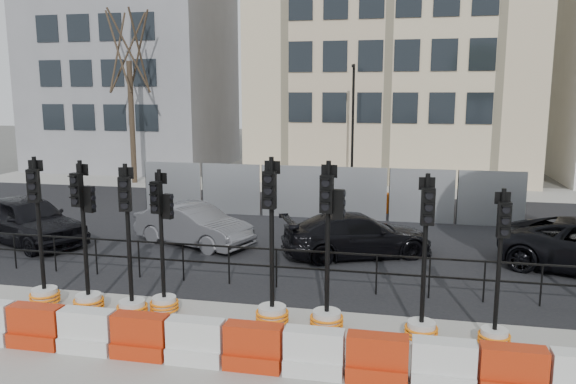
% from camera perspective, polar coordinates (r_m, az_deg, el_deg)
% --- Properties ---
extents(ground, '(120.00, 120.00, 0.00)m').
position_cam_1_polar(ground, '(12.78, -2.42, -11.53)').
color(ground, '#51514C').
rests_on(ground, ground).
extents(sidewalk_near, '(40.00, 6.00, 0.02)m').
position_cam_1_polar(sidewalk_near, '(10.15, -6.78, -17.52)').
color(sidewalk_near, gray).
rests_on(sidewalk_near, ground).
extents(road, '(40.00, 14.00, 0.03)m').
position_cam_1_polar(road, '(19.32, 2.70, -3.99)').
color(road, black).
rests_on(road, ground).
extents(sidewalk_far, '(40.00, 4.00, 0.02)m').
position_cam_1_polar(sidewalk_far, '(28.06, 5.63, 0.39)').
color(sidewalk_far, gray).
rests_on(sidewalk_far, ground).
extents(building_grey, '(11.00, 9.06, 14.00)m').
position_cam_1_polar(building_grey, '(37.61, -15.40, 13.22)').
color(building_grey, gray).
rests_on(building_grey, ground).
extents(building_cream, '(15.00, 10.06, 18.00)m').
position_cam_1_polar(building_cream, '(33.78, 10.61, 17.21)').
color(building_cream, beige).
rests_on(building_cream, ground).
extents(kerb_railing, '(18.00, 0.04, 1.00)m').
position_cam_1_polar(kerb_railing, '(13.65, -1.19, -7.04)').
color(kerb_railing, black).
rests_on(kerb_railing, ground).
extents(heras_fencing, '(14.33, 1.72, 2.00)m').
position_cam_1_polar(heras_fencing, '(21.88, 5.38, -0.64)').
color(heras_fencing, '#989CA1').
rests_on(heras_fencing, ground).
extents(lamp_post_far, '(0.12, 0.56, 6.00)m').
position_cam_1_polar(lamp_post_far, '(26.64, 6.59, 6.82)').
color(lamp_post_far, black).
rests_on(lamp_post_far, ground).
extents(tree_bare_far, '(2.00, 2.00, 9.00)m').
position_cam_1_polar(tree_bare_far, '(30.46, -15.89, 13.37)').
color(tree_bare_far, '#473828').
rests_on(tree_bare_far, ground).
extents(barrier_row, '(12.55, 0.50, 0.80)m').
position_cam_1_polar(barrier_row, '(10.16, -6.45, -15.24)').
color(barrier_row, '#BD310F').
rests_on(barrier_row, ground).
extents(traffic_signal_a, '(0.66, 0.66, 3.36)m').
position_cam_1_polar(traffic_signal_a, '(13.67, -23.63, -7.85)').
color(traffic_signal_a, silver).
rests_on(traffic_signal_a, ground).
extents(traffic_signal_b, '(0.65, 0.65, 3.32)m').
position_cam_1_polar(traffic_signal_b, '(12.91, -19.74, -8.17)').
color(traffic_signal_b, silver).
rests_on(traffic_signal_b, ground).
extents(traffic_signal_c, '(0.65, 0.65, 3.29)m').
position_cam_1_polar(traffic_signal_c, '(12.31, -15.66, -9.38)').
color(traffic_signal_c, silver).
rests_on(traffic_signal_c, ground).
extents(traffic_signal_d, '(0.62, 0.62, 3.14)m').
position_cam_1_polar(traffic_signal_d, '(12.39, -12.55, -8.79)').
color(traffic_signal_d, silver).
rests_on(traffic_signal_d, ground).
extents(traffic_signal_e, '(0.68, 0.68, 3.47)m').
position_cam_1_polar(traffic_signal_e, '(11.52, -1.66, -10.17)').
color(traffic_signal_e, silver).
rests_on(traffic_signal_e, ground).
extents(traffic_signal_f, '(0.68, 0.68, 3.43)m').
position_cam_1_polar(traffic_signal_f, '(11.27, 4.02, -10.11)').
color(traffic_signal_f, silver).
rests_on(traffic_signal_f, ground).
extents(traffic_signal_g, '(0.64, 0.64, 3.25)m').
position_cam_1_polar(traffic_signal_g, '(11.15, 13.48, -11.41)').
color(traffic_signal_g, silver).
rests_on(traffic_signal_g, ground).
extents(traffic_signal_h, '(0.60, 0.60, 3.02)m').
position_cam_1_polar(traffic_signal_h, '(11.29, 20.35, -11.76)').
color(traffic_signal_h, silver).
rests_on(traffic_signal_h, ground).
extents(car_a, '(5.11, 5.82, 1.53)m').
position_cam_1_polar(car_a, '(19.39, -24.93, -2.60)').
color(car_a, black).
rests_on(car_a, ground).
extents(car_b, '(4.00, 4.84, 1.29)m').
position_cam_1_polar(car_b, '(17.69, -9.59, -3.33)').
color(car_b, '#55555A').
rests_on(car_b, ground).
extents(car_c, '(4.96, 5.66, 1.27)m').
position_cam_1_polar(car_c, '(16.40, 7.04, -4.37)').
color(car_c, black).
rests_on(car_c, ground).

